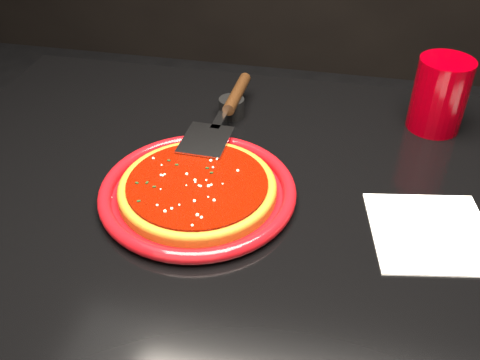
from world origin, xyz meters
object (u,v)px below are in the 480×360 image
object	(u,v)px
table	(264,341)
plate	(198,191)
ramekin	(232,108)
pizza_server	(224,113)
cup	(440,95)

from	to	relation	value
table	plate	distance (m)	0.40
plate	ramekin	size ratio (longest dim) A/B	6.32
pizza_server	cup	xyz separation A→B (m)	(0.37, 0.09, 0.03)
table	ramekin	xyz separation A→B (m)	(-0.11, 0.22, 0.39)
table	pizza_server	bearing A→B (deg)	124.77
cup	plate	bearing A→B (deg)	-142.09
pizza_server	cup	world-z (taller)	cup
table	plate	size ratio (longest dim) A/B	3.96
table	cup	xyz separation A→B (m)	(0.26, 0.26, 0.44)
plate	ramekin	distance (m)	0.25
table	ramekin	distance (m)	0.46
table	cup	world-z (taller)	cup
plate	pizza_server	xyz separation A→B (m)	(-0.00, 0.19, 0.03)
plate	pizza_server	bearing A→B (deg)	90.93
plate	cup	xyz separation A→B (m)	(0.37, 0.29, 0.06)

